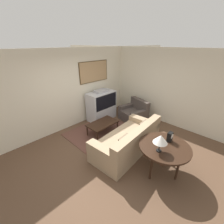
% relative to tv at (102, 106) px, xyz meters
% --- Properties ---
extents(ground_plane, '(12.00, 12.00, 0.00)m').
position_rel_tv_xyz_m(ground_plane, '(-1.09, -1.72, -0.58)').
color(ground_plane, brown).
extents(wall_back, '(12.00, 0.10, 2.70)m').
position_rel_tv_xyz_m(wall_back, '(-1.07, 0.41, 0.78)').
color(wall_back, beige).
rests_on(wall_back, ground_plane).
extents(wall_right, '(0.06, 12.00, 2.70)m').
position_rel_tv_xyz_m(wall_right, '(1.54, -1.72, 0.77)').
color(wall_right, beige).
rests_on(wall_right, ground_plane).
extents(area_rug, '(2.13, 1.82, 0.01)m').
position_rel_tv_xyz_m(area_rug, '(-0.71, -0.79, -0.57)').
color(area_rug, brown).
rests_on(area_rug, ground_plane).
extents(tv, '(1.12, 0.58, 1.22)m').
position_rel_tv_xyz_m(tv, '(0.00, 0.00, 0.00)').
color(tv, '#B7B7BC').
rests_on(tv, ground_plane).
extents(couch, '(2.19, 1.14, 0.84)m').
position_rel_tv_xyz_m(couch, '(-0.81, -2.00, -0.27)').
color(couch, '#9E8466').
rests_on(couch, ground_plane).
extents(armchair, '(1.02, 1.11, 0.81)m').
position_rel_tv_xyz_m(armchair, '(0.83, -0.98, -0.30)').
color(armchair, '#473D38').
rests_on(armchair, ground_plane).
extents(coffee_table, '(1.02, 0.60, 0.40)m').
position_rel_tv_xyz_m(coffee_table, '(-0.71, -0.82, -0.22)').
color(coffee_table, black).
rests_on(coffee_table, ground_plane).
extents(console_table, '(1.14, 1.14, 0.73)m').
position_rel_tv_xyz_m(console_table, '(-0.85, -3.05, 0.09)').
color(console_table, black).
rests_on(console_table, ground_plane).
extents(table_lamp, '(0.30, 0.30, 0.40)m').
position_rel_tv_xyz_m(table_lamp, '(-1.10, -3.04, 0.46)').
color(table_lamp, black).
rests_on(table_lamp, console_table).
extents(mantel_clock, '(0.14, 0.10, 0.23)m').
position_rel_tv_xyz_m(mantel_clock, '(-0.60, -3.04, 0.27)').
color(mantel_clock, black).
rests_on(mantel_clock, console_table).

